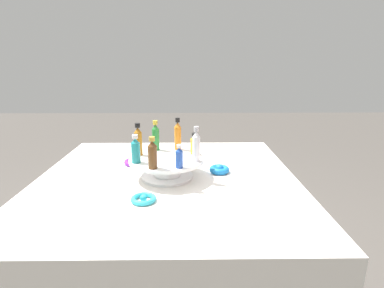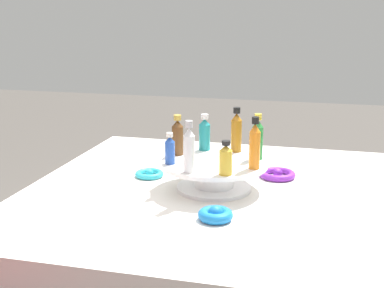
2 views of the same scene
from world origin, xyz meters
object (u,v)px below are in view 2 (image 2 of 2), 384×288
ribbon_bow_purple (277,174)px  bottle_clear (189,149)px  ribbon_bow_teal (149,174)px  bottle_teal (205,134)px  bottle_orange (255,145)px  bottle_amber (236,131)px  bottle_blue (170,150)px  bottle_brown (178,137)px  bottle_gold (226,159)px  ribbon_bow_blue (215,214)px  display_stand (214,172)px  bottle_green (257,138)px

ribbon_bow_purple → bottle_clear: bearing=52.8°
ribbon_bow_teal → bottle_teal: bearing=-163.7°
bottle_orange → ribbon_bow_teal: bottle_orange is taller
bottle_clear → bottle_orange: 0.17m
bottle_amber → bottle_blue: (0.15, 0.17, -0.02)m
bottle_brown → bottle_blue: bottle_brown is taller
bottle_amber → bottle_orange: bottle_orange is taller
bottle_gold → ribbon_bow_blue: bearing=88.3°
display_stand → bottle_teal: size_ratio=2.75×
bottle_blue → ribbon_bow_purple: 0.36m
bottle_clear → ribbon_bow_purple: 0.36m
bottle_brown → bottle_orange: bearing=160.6°
bottle_gold → bottle_brown: bearing=-41.9°
ribbon_bow_purple → display_stand: bearing=43.1°
bottle_blue → bottle_clear: 0.10m
ribbon_bow_blue → bottle_gold: bearing=-91.7°
bottle_brown → bottle_teal: bearing=-131.9°
bottle_teal → bottle_orange: bottle_orange is taller
display_stand → bottle_brown: size_ratio=2.55×
bottle_teal → ribbon_bow_blue: 0.36m
bottle_orange → bottle_green: 0.09m
bottle_clear → ribbon_bow_purple: bearing=-127.2°
bottle_blue → bottle_gold: bearing=160.6°
bottle_amber → bottle_gold: 0.23m
bottle_amber → ribbon_bow_teal: 0.29m
display_stand → bottle_teal: (0.05, -0.11, 0.08)m
bottle_amber → bottle_blue: bearing=48.1°
display_stand → bottle_teal: 0.15m
display_stand → bottle_gold: size_ratio=3.35×
bottle_brown → bottle_gold: bearing=138.1°
bottle_teal → ribbon_bow_blue: (-0.10, 0.33, -0.12)m
bottle_blue → bottle_clear: size_ratio=0.64×
ribbon_bow_purple → ribbon_bow_blue: bearing=73.1°
ribbon_bow_teal → bottle_blue: bearing=130.6°
bottle_orange → bottle_green: bottle_orange is taller
bottle_orange → ribbon_bow_purple: bottle_orange is taller
display_stand → bottle_brown: bearing=-19.4°
bottle_teal → bottle_blue: 0.17m
ribbon_bow_purple → bottle_gold: bearing=67.5°
display_stand → bottle_clear: bearing=70.6°
bottle_green → bottle_teal: bearing=-19.4°
bottle_amber → bottle_orange: 0.17m
bottle_brown → bottle_blue: (-0.01, 0.09, -0.01)m
bottle_orange → bottle_amber: bearing=-64.4°
bottle_clear → bottle_orange: bottle_orange is taller
ribbon_bow_purple → bottle_orange: bearing=76.6°
bottle_brown → bottle_gold: 0.23m
bottle_gold → ribbon_bow_blue: 0.15m
bottle_gold → bottle_green: (-0.06, -0.16, 0.02)m
bottle_brown → bottle_green: (-0.23, -0.01, 0.01)m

